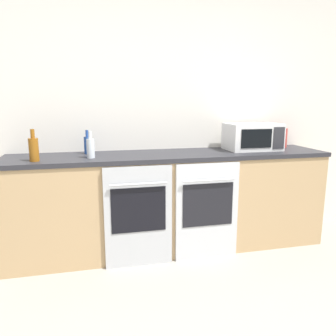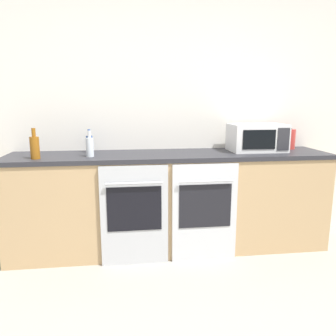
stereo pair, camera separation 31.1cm
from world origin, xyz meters
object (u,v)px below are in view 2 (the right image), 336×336
at_px(microwave, 257,138).
at_px(bottle_amber, 35,147).
at_px(bottle_blue, 90,144).
at_px(oven_right, 205,212).
at_px(bottle_clear, 90,147).
at_px(oven_left, 135,215).
at_px(kettle, 287,139).

xyz_separation_m(microwave, bottle_amber, (-2.04, -0.20, -0.03)).
bearing_deg(microwave, bottle_blue, 176.38).
xyz_separation_m(oven_right, bottle_clear, (-1.00, 0.22, 0.58)).
height_order(microwave, bottle_clear, microwave).
distance_m(microwave, bottle_amber, 2.05).
xyz_separation_m(microwave, bottle_clear, (-1.59, -0.14, -0.04)).
relative_size(oven_right, microwave, 1.69).
distance_m(oven_left, bottle_amber, 1.02).
height_order(oven_left, microwave, microwave).
distance_m(microwave, kettle, 0.40).
relative_size(bottle_clear, kettle, 1.09).
height_order(bottle_clear, bottle_amber, bottle_amber).
distance_m(bottle_clear, kettle, 1.99).
bearing_deg(oven_right, microwave, 31.25).
bearing_deg(oven_left, microwave, 16.58).
relative_size(oven_left, kettle, 4.20).
height_order(microwave, kettle, microwave).
xyz_separation_m(oven_left, oven_right, (0.62, 0.00, 0.00)).
relative_size(oven_left, bottle_amber, 3.39).
relative_size(microwave, kettle, 2.49).
height_order(bottle_clear, kettle, bottle_clear).
xyz_separation_m(microwave, bottle_blue, (-1.62, 0.10, -0.05)).
height_order(microwave, bottle_blue, microwave).
xyz_separation_m(microwave, kettle, (0.38, 0.13, -0.03)).
bearing_deg(oven_right, bottle_blue, 155.55).
bearing_deg(microwave, kettle, 18.47).
bearing_deg(oven_left, bottle_clear, 149.74).
height_order(oven_left, bottle_clear, bottle_clear).
bearing_deg(microwave, oven_left, -163.42).
relative_size(oven_right, bottle_blue, 4.03).
bearing_deg(bottle_amber, bottle_blue, 36.19).
distance_m(bottle_amber, kettle, 2.44).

